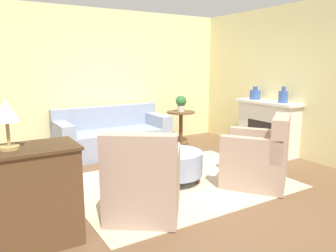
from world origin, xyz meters
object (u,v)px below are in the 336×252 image
dresser (14,199)px  potted_plant_on_side_table (181,102)px  table_lamp (6,114)px  armchair_left (143,184)px  ottoman_table (173,163)px  couch (112,136)px  vase_mantel_near (255,94)px  side_table (181,122)px  vase_mantel_far (283,96)px  armchair_right (259,159)px

dresser → potted_plant_on_side_table: 4.49m
table_lamp → armchair_left: bearing=-0.9°
potted_plant_on_side_table → table_lamp: size_ratio=0.76×
ottoman_table → potted_plant_on_side_table: 2.44m
couch → armchair_left: armchair_left is taller
armchair_left → vase_mantel_near: (3.34, 1.54, 0.73)m
side_table → vase_mantel_far: (1.05, -1.80, 0.65)m
couch → vase_mantel_near: size_ratio=8.31×
dresser → table_lamp: table_lamp is taller
armchair_right → table_lamp: size_ratio=2.57×
side_table → vase_mantel_near: bearing=-46.5°
armchair_left → vase_mantel_far: vase_mantel_far is taller
couch → armchair_left: bearing=-105.2°
couch → potted_plant_on_side_table: potted_plant_on_side_table is taller
armchair_left → vase_mantel_far: 3.53m
ottoman_table → dresser: bearing=-161.8°
couch → table_lamp: size_ratio=4.79×
side_table → armchair_right: bearing=-99.1°
dresser → armchair_right: bearing=-0.4°
armchair_left → vase_mantel_near: size_ratio=4.46×
dresser → vase_mantel_far: 4.78m
ottoman_table → side_table: (1.41, 1.90, 0.19)m
ottoman_table → table_lamp: bearing=-161.8°
armchair_left → dresser: armchair_left is taller
vase_mantel_far → potted_plant_on_side_table: 2.10m
side_table → vase_mantel_far: vase_mantel_far is taller
armchair_left → dresser: size_ratio=0.98×
couch → armchair_right: bearing=-67.9°
side_table → dresser: size_ratio=0.60×
armchair_left → vase_mantel_near: bearing=24.7°
side_table → table_lamp: table_lamp is taller
side_table → potted_plant_on_side_table: size_ratio=2.07×
vase_mantel_far → ottoman_table: bearing=-177.7°
ottoman_table → potted_plant_on_side_table: potted_plant_on_side_table is taller
armchair_right → vase_mantel_near: size_ratio=4.46×
vase_mantel_near → table_lamp: (-4.67, -1.52, 0.18)m
armchair_left → vase_mantel_far: size_ratio=3.85×
side_table → dresser: dresser is taller
dresser → potted_plant_on_side_table: size_ratio=3.47×
armchair_right → potted_plant_on_side_table: (0.42, 2.64, 0.52)m
vase_mantel_near → vase_mantel_far: size_ratio=0.86×
vase_mantel_near → potted_plant_on_side_table: bearing=133.5°
vase_mantel_near → table_lamp: table_lamp is taller
ottoman_table → dresser: size_ratio=0.73×
table_lamp → vase_mantel_near: bearing=18.0°
armchair_left → potted_plant_on_side_table: potted_plant_on_side_table is taller
side_table → table_lamp: (-3.62, -2.62, 0.81)m
armchair_right → ottoman_table: (-0.99, 0.74, -0.09)m
potted_plant_on_side_table → dresser: bearing=-144.1°
couch → armchair_right: (1.12, -2.75, 0.06)m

